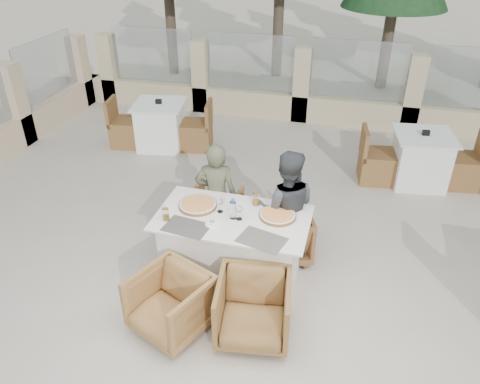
% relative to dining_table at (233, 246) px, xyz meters
% --- Properties ---
extents(ground, '(80.00, 80.00, 0.00)m').
position_rel_dining_table_xyz_m(ground, '(0.02, -0.11, -0.39)').
color(ground, '#BFB5A3').
rests_on(ground, ground).
extents(sand_patch, '(30.00, 16.00, 0.01)m').
position_rel_dining_table_xyz_m(sand_patch, '(0.02, 13.89, -0.38)').
color(sand_patch, beige).
rests_on(sand_patch, ground).
extents(perimeter_wall_far, '(10.00, 0.34, 1.60)m').
position_rel_dining_table_xyz_m(perimeter_wall_far, '(0.02, 4.69, 0.42)').
color(perimeter_wall_far, beige).
rests_on(perimeter_wall_far, ground).
extents(dining_table, '(1.60, 0.90, 0.77)m').
position_rel_dining_table_xyz_m(dining_table, '(0.00, 0.00, 0.00)').
color(dining_table, white).
rests_on(dining_table, ground).
extents(placemat_near_left, '(0.48, 0.35, 0.00)m').
position_rel_dining_table_xyz_m(placemat_near_left, '(-0.40, -0.30, 0.39)').
color(placemat_near_left, '#514B45').
rests_on(placemat_near_left, dining_table).
extents(placemat_near_right, '(0.51, 0.40, 0.00)m').
position_rel_dining_table_xyz_m(placemat_near_right, '(0.38, -0.31, 0.39)').
color(placemat_near_right, '#615B53').
rests_on(placemat_near_right, dining_table).
extents(pizza_left, '(0.44, 0.44, 0.05)m').
position_rel_dining_table_xyz_m(pizza_left, '(-0.42, 0.10, 0.41)').
color(pizza_left, '#C5511A').
rests_on(pizza_left, dining_table).
extents(pizza_right, '(0.51, 0.51, 0.05)m').
position_rel_dining_table_xyz_m(pizza_right, '(0.45, 0.13, 0.41)').
color(pizza_right, '#EE5A20').
rests_on(pizza_right, dining_table).
extents(water_bottle, '(0.09, 0.09, 0.23)m').
position_rel_dining_table_xyz_m(water_bottle, '(0.01, -0.02, 0.50)').
color(water_bottle, '#A6C4DA').
rests_on(water_bottle, dining_table).
extents(wine_glass_centre, '(0.09, 0.09, 0.18)m').
position_rel_dining_table_xyz_m(wine_glass_centre, '(-0.15, 0.06, 0.48)').
color(wine_glass_centre, white).
rests_on(wine_glass_centre, dining_table).
extents(wine_glass_near, '(0.08, 0.08, 0.18)m').
position_rel_dining_table_xyz_m(wine_glass_near, '(0.08, -0.02, 0.48)').
color(wine_glass_near, white).
rests_on(wine_glass_near, dining_table).
extents(beer_glass_left, '(0.07, 0.07, 0.13)m').
position_rel_dining_table_xyz_m(beer_glass_left, '(-0.65, -0.22, 0.45)').
color(beer_glass_left, '#BE871A').
rests_on(beer_glass_left, dining_table).
extents(beer_glass_right, '(0.09, 0.09, 0.15)m').
position_rel_dining_table_xyz_m(beer_glass_right, '(0.18, 0.29, 0.46)').
color(beer_glass_right, '#C58D1B').
rests_on(beer_glass_right, dining_table).
extents(olive_dish, '(0.14, 0.14, 0.04)m').
position_rel_dining_table_xyz_m(olive_dish, '(-0.16, -0.18, 0.41)').
color(olive_dish, white).
rests_on(olive_dish, dining_table).
extents(armchair_far_left, '(0.65, 0.67, 0.55)m').
position_rel_dining_table_xyz_m(armchair_far_left, '(-0.47, 0.80, -0.11)').
color(armchair_far_left, '#9B6338').
rests_on(armchair_far_left, ground).
extents(armchair_far_right, '(0.86, 0.87, 0.62)m').
position_rel_dining_table_xyz_m(armchair_far_right, '(0.44, 0.48, -0.08)').
color(armchair_far_right, brown).
rests_on(armchair_far_right, ground).
extents(armchair_near_left, '(0.87, 0.88, 0.62)m').
position_rel_dining_table_xyz_m(armchair_near_left, '(-0.36, -0.90, -0.08)').
color(armchair_near_left, '#9C6D39').
rests_on(armchair_near_left, ground).
extents(armchair_near_right, '(0.77, 0.79, 0.63)m').
position_rel_dining_table_xyz_m(armchair_near_right, '(0.42, -0.77, -0.07)').
color(armchair_near_right, olive).
rests_on(armchair_near_right, ground).
extents(diner_left, '(0.54, 0.40, 1.33)m').
position_rel_dining_table_xyz_m(diner_left, '(-0.34, 0.51, 0.28)').
color(diner_left, '#50513B').
rests_on(diner_left, ground).
extents(diner_right, '(0.75, 0.63, 1.39)m').
position_rel_dining_table_xyz_m(diner_right, '(0.49, 0.41, 0.31)').
color(diner_right, '#3E4143').
rests_on(diner_right, ground).
extents(bg_table_a, '(1.76, 1.09, 0.77)m').
position_rel_dining_table_xyz_m(bg_table_a, '(-2.09, 2.89, 0.00)').
color(bg_table_a, white).
rests_on(bg_table_a, ground).
extents(bg_table_b, '(1.74, 1.05, 0.77)m').
position_rel_dining_table_xyz_m(bg_table_b, '(2.08, 2.71, 0.00)').
color(bg_table_b, white).
rests_on(bg_table_b, ground).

